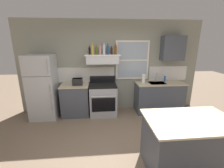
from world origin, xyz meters
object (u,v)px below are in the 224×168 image
at_px(stove_range, 103,99).
at_px(bottle_balsamic_dark, 90,51).
at_px(bottle_rose_pink, 100,50).
at_px(dish_soap_bottle, 165,79).
at_px(bottle_clear_tall, 104,50).
at_px(paper_towel_roll, 144,79).
at_px(refrigerator, 43,87).
at_px(bottle_champagne_gold_foil, 93,50).
at_px(toaster, 78,81).
at_px(bottle_brown_stout, 111,51).
at_px(bottle_olive_oil_square, 97,51).
at_px(kitchen_island, 187,144).
at_px(bottle_blue_liqueur, 108,50).
at_px(bottle_amber_wine, 116,50).

height_order(stove_range, bottle_balsamic_dark, bottle_balsamic_dark).
xyz_separation_m(bottle_rose_pink, dish_soap_bottle, (1.94, 0.04, -0.86)).
distance_m(bottle_rose_pink, bottle_clear_tall, 0.11).
bearing_deg(bottle_clear_tall, dish_soap_bottle, 2.44).
bearing_deg(paper_towel_roll, bottle_clear_tall, 178.91).
relative_size(refrigerator, bottle_champagne_gold_foil, 5.85).
xyz_separation_m(toaster, bottle_rose_pink, (0.65, 0.09, 0.86)).
bearing_deg(bottle_balsamic_dark, dish_soap_bottle, 0.44).
height_order(bottle_clear_tall, bottle_brown_stout, bottle_clear_tall).
bearing_deg(bottle_olive_oil_square, kitchen_island, -56.86).
height_order(refrigerator, bottle_olive_oil_square, bottle_olive_oil_square).
xyz_separation_m(bottle_rose_pink, paper_towel_roll, (1.25, -0.06, -0.82)).
bearing_deg(refrigerator, bottle_brown_stout, 4.12).
relative_size(bottle_clear_tall, bottle_blue_liqueur, 1.08).
distance_m(bottle_clear_tall, paper_towel_roll, 1.41).
relative_size(bottle_rose_pink, bottle_blue_liqueur, 0.98).
relative_size(stove_range, dish_soap_bottle, 6.06).
distance_m(refrigerator, toaster, 0.95).
distance_m(bottle_olive_oil_square, bottle_blue_liqueur, 0.31).
xyz_separation_m(bottle_blue_liqueur, paper_towel_roll, (1.04, -0.08, -0.82)).
relative_size(refrigerator, dish_soap_bottle, 9.80).
distance_m(bottle_balsamic_dark, bottle_amber_wine, 0.72).
bearing_deg(bottle_balsamic_dark, paper_towel_roll, -3.09).
relative_size(bottle_olive_oil_square, bottle_brown_stout, 1.08).
distance_m(refrigerator, bottle_balsamic_dark, 1.62).
distance_m(bottle_rose_pink, bottle_blue_liqueur, 0.21).
distance_m(bottle_clear_tall, kitchen_island, 2.91).
height_order(bottle_balsamic_dark, bottle_blue_liqueur, bottle_blue_liqueur).
height_order(bottle_olive_oil_square, dish_soap_bottle, bottle_olive_oil_square).
bearing_deg(kitchen_island, bottle_champagne_gold_foil, 125.69).
height_order(toaster, bottle_amber_wine, bottle_amber_wine).
bearing_deg(toaster, refrigerator, -178.05).
bearing_deg(bottle_rose_pink, bottle_brown_stout, 3.02).
xyz_separation_m(bottle_balsamic_dark, paper_towel_roll, (1.54, -0.08, -0.80)).
bearing_deg(bottle_balsamic_dark, toaster, -162.85).
relative_size(paper_towel_roll, kitchen_island, 0.19).
distance_m(refrigerator, bottle_olive_oil_square, 1.78).
distance_m(stove_range, bottle_amber_wine, 1.46).
distance_m(refrigerator, kitchen_island, 3.67).
distance_m(refrigerator, stove_range, 1.70).
bearing_deg(bottle_champagne_gold_foil, toaster, -175.76).
bearing_deg(bottle_olive_oil_square, paper_towel_roll, -2.60).
relative_size(bottle_blue_liqueur, paper_towel_roll, 1.07).
bearing_deg(stove_range, bottle_champagne_gold_foil, 170.97).
height_order(toaster, paper_towel_roll, paper_towel_roll).
xyz_separation_m(toaster, kitchen_island, (2.02, -2.16, -0.55)).
height_order(toaster, bottle_rose_pink, bottle_rose_pink).
height_order(paper_towel_roll, kitchen_island, paper_towel_roll).
xyz_separation_m(bottle_olive_oil_square, bottle_brown_stout, (0.41, 0.02, -0.01)).
xyz_separation_m(refrigerator, bottle_amber_wine, (2.02, 0.11, 0.99)).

